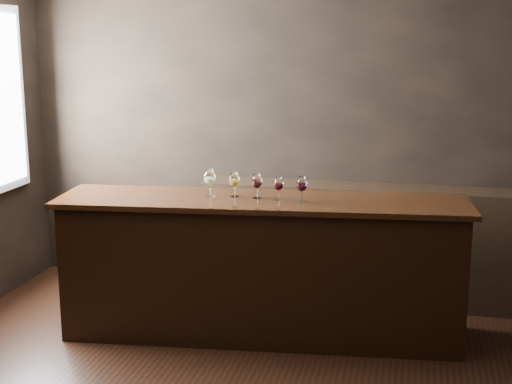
% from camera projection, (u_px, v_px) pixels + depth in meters
% --- Properties ---
extents(room_shell, '(5.02, 4.52, 2.81)m').
position_uv_depth(room_shell, '(198.00, 116.00, 4.33)').
color(room_shell, black).
rests_on(room_shell, ground).
extents(bar_counter, '(3.05, 0.97, 1.05)m').
position_uv_depth(bar_counter, '(261.00, 270.00, 5.48)').
color(bar_counter, black).
rests_on(bar_counter, ground).
extents(bar_top, '(3.16, 1.05, 0.04)m').
position_uv_depth(bar_top, '(262.00, 201.00, 5.36)').
color(bar_top, black).
rests_on(bar_top, bar_counter).
extents(back_bar_shelf, '(2.84, 0.40, 1.02)m').
position_uv_depth(back_bar_shelf, '(362.00, 243.00, 6.24)').
color(back_bar_shelf, black).
rests_on(back_bar_shelf, ground).
extents(glass_white, '(0.09, 0.09, 0.21)m').
position_uv_depth(glass_white, '(210.00, 178.00, 5.41)').
color(glass_white, white).
rests_on(glass_white, bar_top).
extents(glass_amber, '(0.08, 0.08, 0.19)m').
position_uv_depth(glass_amber, '(234.00, 180.00, 5.41)').
color(glass_amber, white).
rests_on(glass_amber, bar_top).
extents(glass_red_a, '(0.08, 0.08, 0.19)m').
position_uv_depth(glass_red_a, '(257.00, 182.00, 5.36)').
color(glass_red_a, white).
rests_on(glass_red_a, bar_top).
extents(glass_red_b, '(0.07, 0.07, 0.17)m').
position_uv_depth(glass_red_b, '(279.00, 184.00, 5.30)').
color(glass_red_b, white).
rests_on(glass_red_b, bar_top).
extents(glass_red_c, '(0.08, 0.08, 0.19)m').
position_uv_depth(glass_red_c, '(302.00, 184.00, 5.24)').
color(glass_red_c, white).
rests_on(glass_red_c, bar_top).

